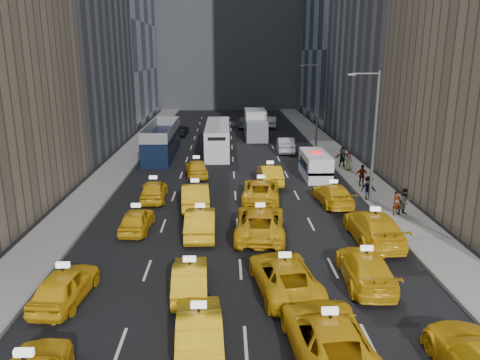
% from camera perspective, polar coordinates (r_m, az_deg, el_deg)
% --- Properties ---
extents(ground, '(160.00, 160.00, 0.00)m').
position_cam_1_polar(ground, '(21.27, 0.23, -13.18)').
color(ground, black).
rests_on(ground, ground).
extents(sidewalk_west, '(3.00, 90.00, 0.15)m').
position_cam_1_polar(sidewalk_west, '(45.90, -14.09, 2.20)').
color(sidewalk_west, gray).
rests_on(sidewalk_west, ground).
extents(sidewalk_east, '(3.00, 90.00, 0.15)m').
position_cam_1_polar(sidewalk_east, '(46.19, 12.29, 2.39)').
color(sidewalk_east, gray).
rests_on(sidewalk_east, ground).
extents(curb_west, '(0.15, 90.00, 0.18)m').
position_cam_1_polar(curb_west, '(45.60, -12.31, 2.24)').
color(curb_west, slate).
rests_on(curb_west, ground).
extents(curb_east, '(0.15, 90.00, 0.18)m').
position_cam_1_polar(curb_east, '(45.86, 10.53, 2.41)').
color(curb_east, slate).
rests_on(curb_east, ground).
extents(streetlight_near, '(2.15, 0.22, 9.00)m').
position_cam_1_polar(streetlight_near, '(32.64, 15.90, 5.53)').
color(streetlight_near, '#595B60').
rests_on(streetlight_near, ground).
extents(streetlight_far, '(2.15, 0.22, 9.00)m').
position_cam_1_polar(streetlight_far, '(51.89, 9.32, 9.36)').
color(streetlight_far, '#595B60').
rests_on(streetlight_far, ground).
extents(taxi_1, '(1.86, 4.60, 1.49)m').
position_cam_1_polar(taxi_1, '(17.32, -4.98, -17.66)').
color(taxi_1, '#EBAE13').
rests_on(taxi_1, ground).
extents(taxi_2, '(2.92, 5.77, 1.56)m').
position_cam_1_polar(taxi_2, '(17.07, 10.74, -18.29)').
color(taxi_2, '#EBAE13').
rests_on(taxi_2, ground).
extents(taxi_4, '(2.15, 4.42, 1.45)m').
position_cam_1_polar(taxi_4, '(21.32, -20.54, -11.96)').
color(taxi_4, '#EBAE13').
rests_on(taxi_4, ground).
extents(taxi_5, '(1.67, 4.27, 1.38)m').
position_cam_1_polar(taxi_5, '(20.80, -6.10, -11.82)').
color(taxi_5, '#EBAE13').
rests_on(taxi_5, ground).
extents(taxi_6, '(3.14, 5.58, 1.47)m').
position_cam_1_polar(taxi_6, '(20.96, 5.43, -11.44)').
color(taxi_6, '#EBAE13').
rests_on(taxi_6, ground).
extents(taxi_7, '(2.29, 5.16, 1.47)m').
position_cam_1_polar(taxi_7, '(22.24, 15.03, -10.28)').
color(taxi_7, '#EBAE13').
rests_on(taxi_7, ground).
extents(taxi_8, '(1.75, 4.00, 1.34)m').
position_cam_1_polar(taxi_8, '(28.11, -12.47, -4.75)').
color(taxi_8, '#EBAE13').
rests_on(taxi_8, ground).
extents(taxi_9, '(1.74, 4.77, 1.56)m').
position_cam_1_polar(taxi_9, '(26.88, -4.84, -5.12)').
color(taxi_9, '#EBAE13').
rests_on(taxi_9, ground).
extents(taxi_10, '(3.19, 6.07, 1.63)m').
position_cam_1_polar(taxi_10, '(26.69, 2.47, -5.15)').
color(taxi_10, '#EBAE13').
rests_on(taxi_10, ground).
extents(taxi_11, '(2.38, 5.79, 1.68)m').
position_cam_1_polar(taxi_11, '(26.91, 16.00, -5.54)').
color(taxi_11, '#EBAE13').
rests_on(taxi_11, ground).
extents(taxi_12, '(1.91, 4.36, 1.46)m').
position_cam_1_polar(taxi_12, '(33.53, -10.46, -1.24)').
color(taxi_12, '#EBAE13').
rests_on(taxi_12, ground).
extents(taxi_13, '(2.16, 5.21, 1.68)m').
position_cam_1_polar(taxi_13, '(31.58, -5.48, -1.88)').
color(taxi_13, '#EBAE13').
rests_on(taxi_13, ground).
extents(taxi_14, '(3.03, 5.67, 1.52)m').
position_cam_1_polar(taxi_14, '(32.97, 2.57, -1.23)').
color(taxi_14, '#EBAE13').
rests_on(taxi_14, ground).
extents(taxi_15, '(2.35, 5.01, 1.42)m').
position_cam_1_polar(taxi_15, '(32.75, 11.26, -1.72)').
color(taxi_15, '#EBAE13').
rests_on(taxi_15, ground).
extents(taxi_16, '(2.30, 4.48, 1.46)m').
position_cam_1_polar(taxi_16, '(39.45, -5.31, 1.46)').
color(taxi_16, '#EBAE13').
rests_on(taxi_16, ground).
extents(taxi_17, '(1.85, 4.69, 1.52)m').
position_cam_1_polar(taxi_17, '(37.22, 3.66, 0.70)').
color(taxi_17, '#EBAE13').
rests_on(taxi_17, ground).
extents(nypd_van, '(2.49, 5.36, 2.23)m').
position_cam_1_polar(nypd_van, '(39.47, 9.16, 1.75)').
color(nypd_van, white).
rests_on(nypd_van, ground).
extents(double_decker, '(3.37, 11.28, 3.24)m').
position_cam_1_polar(double_decker, '(47.50, -9.51, 4.77)').
color(double_decker, black).
rests_on(double_decker, ground).
extents(city_bus, '(3.70, 11.62, 2.95)m').
position_cam_1_polar(city_bus, '(48.95, -2.73, 5.10)').
color(city_bus, silver).
rests_on(city_bus, ground).
extents(box_truck, '(2.73, 7.33, 3.32)m').
position_cam_1_polar(box_truck, '(57.16, 1.91, 6.77)').
color(box_truck, silver).
rests_on(box_truck, ground).
extents(misc_car_0, '(1.92, 4.87, 1.58)m').
position_cam_1_polar(misc_car_0, '(49.21, 5.59, 4.31)').
color(misc_car_0, '#A5A6AD').
rests_on(misc_car_0, ground).
extents(misc_car_1, '(2.48, 4.96, 1.35)m').
position_cam_1_polar(misc_car_1, '(59.55, -7.55, 6.06)').
color(misc_car_1, black).
rests_on(misc_car_1, ground).
extents(misc_car_2, '(2.41, 5.20, 1.47)m').
position_cam_1_polar(misc_car_2, '(65.35, 0.62, 7.07)').
color(misc_car_2, slate).
rests_on(misc_car_2, ground).
extents(misc_car_3, '(2.42, 4.81, 1.57)m').
position_cam_1_polar(misc_car_3, '(64.64, -3.06, 7.00)').
color(misc_car_3, black).
rests_on(misc_car_3, ground).
extents(misc_car_4, '(2.18, 4.86, 1.55)m').
position_cam_1_polar(misc_car_4, '(65.37, 3.72, 7.07)').
color(misc_car_4, '#9CA0A3').
rests_on(misc_car_4, ground).
extents(pedestrian_0, '(0.66, 0.56, 1.54)m').
position_cam_1_polar(pedestrian_0, '(31.22, 18.54, -2.68)').
color(pedestrian_0, gray).
rests_on(pedestrian_0, sidewalk_east).
extents(pedestrian_1, '(0.93, 0.75, 1.69)m').
position_cam_1_polar(pedestrian_1, '(31.46, 19.46, -2.49)').
color(pedestrian_1, gray).
rests_on(pedestrian_1, sidewalk_east).
extents(pedestrian_2, '(1.14, 0.56, 1.70)m').
position_cam_1_polar(pedestrian_2, '(33.74, 15.37, -0.96)').
color(pedestrian_2, gray).
rests_on(pedestrian_2, sidewalk_east).
extents(pedestrian_3, '(0.99, 0.49, 1.66)m').
position_cam_1_polar(pedestrian_3, '(37.14, 14.62, 0.54)').
color(pedestrian_3, gray).
rests_on(pedestrian_3, sidewalk_east).
extents(pedestrian_4, '(0.80, 0.47, 1.57)m').
position_cam_1_polar(pedestrian_4, '(41.88, 13.05, 2.24)').
color(pedestrian_4, gray).
rests_on(pedestrian_4, sidewalk_east).
extents(pedestrian_5, '(1.70, 0.84, 1.76)m').
position_cam_1_polar(pedestrian_5, '(43.09, 12.39, 2.77)').
color(pedestrian_5, gray).
rests_on(pedestrian_5, sidewalk_east).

